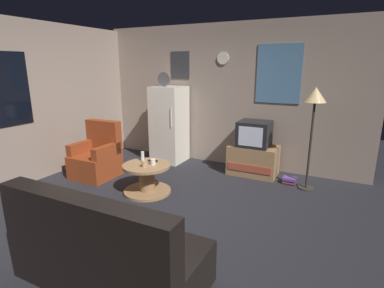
% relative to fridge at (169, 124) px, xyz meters
% --- Properties ---
extents(ground_plane, '(12.00, 12.00, 0.00)m').
position_rel_fridge_xyz_m(ground_plane, '(1.04, -2.06, -0.75)').
color(ground_plane, '#232328').
extents(wall_with_art, '(5.20, 0.12, 2.65)m').
position_rel_fridge_xyz_m(wall_with_art, '(1.05, 0.39, 0.58)').
color(wall_with_art, gray).
rests_on(wall_with_art, ground_plane).
extents(wall_left_with_window, '(0.12, 5.20, 2.60)m').
position_rel_fridge_xyz_m(wall_left_with_window, '(-1.51, -2.06, 0.55)').
color(wall_left_with_window, gray).
rests_on(wall_left_with_window, ground_plane).
extents(fridge, '(0.60, 0.62, 1.77)m').
position_rel_fridge_xyz_m(fridge, '(0.00, 0.00, 0.00)').
color(fridge, silver).
rests_on(fridge, ground_plane).
extents(tv_stand, '(0.84, 0.53, 0.52)m').
position_rel_fridge_xyz_m(tv_stand, '(1.74, -0.02, -0.49)').
color(tv_stand, '#9E754C').
rests_on(tv_stand, ground_plane).
extents(crt_tv, '(0.54, 0.51, 0.44)m').
position_rel_fridge_xyz_m(crt_tv, '(1.73, -0.02, -0.01)').
color(crt_tv, black).
rests_on(crt_tv, tv_stand).
extents(standing_lamp, '(0.32, 0.32, 1.59)m').
position_rel_fridge_xyz_m(standing_lamp, '(2.68, -0.28, 0.60)').
color(standing_lamp, '#332D28').
rests_on(standing_lamp, ground_plane).
extents(coffee_table, '(0.72, 0.72, 0.45)m').
position_rel_fridge_xyz_m(coffee_table, '(0.51, -1.54, -0.53)').
color(coffee_table, '#9E754C').
rests_on(coffee_table, ground_plane).
extents(wine_glass, '(0.05, 0.05, 0.15)m').
position_rel_fridge_xyz_m(wine_glass, '(0.36, -1.42, -0.23)').
color(wine_glass, silver).
rests_on(wine_glass, coffee_table).
extents(mug_ceramic_white, '(0.08, 0.08, 0.09)m').
position_rel_fridge_xyz_m(mug_ceramic_white, '(0.60, -1.50, -0.26)').
color(mug_ceramic_white, silver).
rests_on(mug_ceramic_white, coffee_table).
extents(mug_ceramic_tan, '(0.08, 0.08, 0.09)m').
position_rel_fridge_xyz_m(mug_ceramic_tan, '(0.54, -1.64, -0.26)').
color(mug_ceramic_tan, tan).
rests_on(mug_ceramic_tan, coffee_table).
extents(remote_control, '(0.16, 0.08, 0.02)m').
position_rel_fridge_xyz_m(remote_control, '(0.51, -1.37, -0.29)').
color(remote_control, black).
rests_on(remote_control, coffee_table).
extents(armchair, '(0.68, 0.68, 0.96)m').
position_rel_fridge_xyz_m(armchair, '(-0.68, -1.33, -0.42)').
color(armchair, maroon).
rests_on(armchair, ground_plane).
extents(couch, '(1.70, 0.80, 0.92)m').
position_rel_fridge_xyz_m(couch, '(1.34, -3.34, -0.44)').
color(couch, black).
rests_on(couch, ground_plane).
extents(book_stack, '(0.21, 0.18, 0.11)m').
position_rel_fridge_xyz_m(book_stack, '(2.41, -0.19, -0.70)').
color(book_stack, '#543C41').
rests_on(book_stack, ground_plane).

